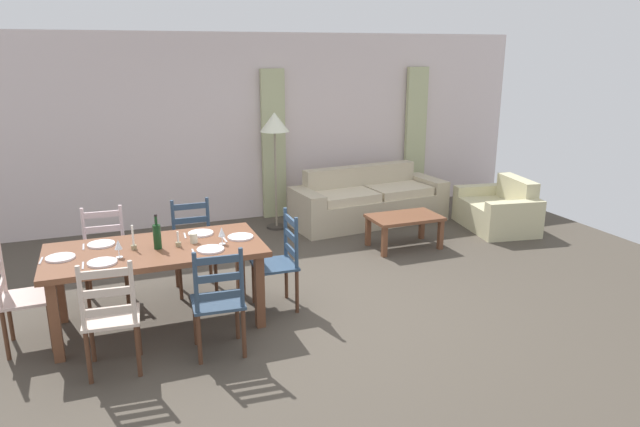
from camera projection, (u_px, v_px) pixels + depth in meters
ground_plane at (298, 306)px, 5.75m from camera, size 9.60×9.60×0.02m
wall_far at (223, 129)px, 8.34m from camera, size 9.60×0.16×2.70m
curtain_panel_left at (274, 145)px, 8.53m from camera, size 0.35×0.08×2.20m
curtain_panel_right at (415, 136)px, 9.36m from camera, size 0.35×0.08×2.20m
dining_table at (156, 257)px, 5.18m from camera, size 1.90×0.96×0.75m
dining_chair_near_left at (111, 317)px, 4.43m from camera, size 0.45×0.43×0.96m
dining_chair_near_right at (218, 301)px, 4.71m from camera, size 0.45×0.43×0.96m
dining_chair_far_left at (105, 256)px, 5.73m from camera, size 0.44×0.42×0.96m
dining_chair_far_right at (194, 246)px, 6.02m from camera, size 0.43×0.41×0.96m
dining_chair_head_west at (19, 295)px, 4.82m from camera, size 0.41×0.43×0.96m
dining_chair_head_east at (280, 261)px, 5.59m from camera, size 0.41×0.43×0.96m
dinner_plate_near_left at (102, 262)px, 4.77m from camera, size 0.24×0.24×0.02m
fork_near_left at (83, 265)px, 4.72m from camera, size 0.02×0.17×0.01m
dinner_plate_near_right at (211, 249)px, 5.09m from camera, size 0.24×0.24×0.02m
fork_near_right at (193, 252)px, 5.04m from camera, size 0.02×0.17×0.01m
dinner_plate_far_left at (101, 244)px, 5.22m from camera, size 0.24×0.24×0.02m
fork_far_left at (84, 247)px, 5.17m from camera, size 0.02×0.17×0.01m
dinner_plate_far_right at (201, 233)px, 5.53m from camera, size 0.24×0.24×0.02m
fork_far_right at (185, 236)px, 5.48m from camera, size 0.03×0.17×0.01m
dinner_plate_head_west at (60, 258)px, 4.88m from camera, size 0.24×0.24×0.02m
fork_head_west at (41, 261)px, 4.83m from camera, size 0.03×0.17×0.01m
dinner_plate_head_east at (240, 237)px, 5.42m from camera, size 0.24×0.24×0.02m
fork_head_east at (225, 239)px, 5.37m from camera, size 0.02×0.17×0.01m
wine_bottle at (157, 236)px, 5.10m from camera, size 0.07×0.07×0.32m
wine_glass_near_left at (118, 245)px, 4.89m from camera, size 0.06×0.06×0.16m
wine_glass_near_right at (222, 233)px, 5.22m from camera, size 0.06×0.06×0.16m
coffee_cup_primary at (194, 238)px, 5.28m from camera, size 0.07×0.07×0.09m
candle_tall at (133, 243)px, 5.10m from camera, size 0.05×0.05×0.22m
candle_short at (178, 242)px, 5.18m from camera, size 0.05×0.05×0.14m
couch at (367, 202)px, 8.48m from camera, size 2.34×1.01×0.80m
coffee_table at (404, 221)px, 7.35m from camera, size 0.90×0.56×0.42m
armchair_upholstered at (500, 211)px, 8.18m from camera, size 0.98×1.27×0.72m
standing_lamp at (275, 129)px, 7.87m from camera, size 0.40×0.40×1.64m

